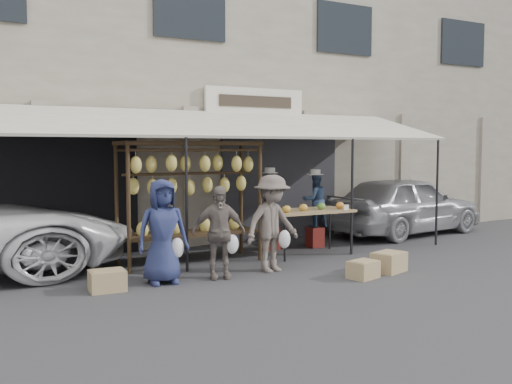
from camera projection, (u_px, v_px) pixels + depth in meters
ground_plane at (271, 279)px, 9.24m from camera, size 90.00×90.00×0.00m
shophouse at (148, 89)px, 14.69m from camera, size 24.00×6.15×7.30m
awning at (214, 125)px, 11.05m from camera, size 10.00×2.35×2.92m
banana_rack at (191, 178)px, 10.38m from camera, size 2.60×0.90×2.24m
produce_table at (309, 212)px, 11.25m from camera, size 1.70×0.90×1.04m
vendor_left at (270, 199)px, 11.87m from camera, size 0.44×0.31×1.16m
vendor_right at (315, 200)px, 12.15m from camera, size 0.61×0.51×1.16m
customer_left at (163, 231)px, 8.86m from camera, size 0.82×0.55×1.64m
customer_mid at (219, 232)px, 9.22m from camera, size 0.94×0.56×1.51m
customer_right at (272, 223)px, 9.72m from camera, size 1.17×0.80×1.66m
stool_left at (270, 238)px, 11.93m from camera, size 0.40×0.40×0.47m
stool_right at (315, 237)px, 12.21m from camera, size 0.37×0.37×0.43m
crate_near_a at (363, 270)px, 9.26m from camera, size 0.56×0.48×0.28m
crate_near_b at (389, 262)px, 9.75m from camera, size 0.67×0.58×0.33m
crate_far at (107, 281)px, 8.43m from camera, size 0.53×0.41×0.31m
sedan at (405, 205)px, 13.96m from camera, size 4.50×2.34×1.46m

